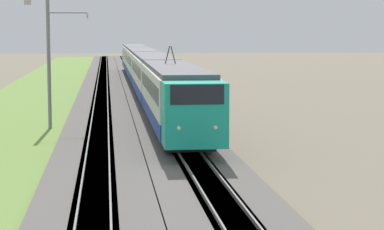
{
  "coord_description": "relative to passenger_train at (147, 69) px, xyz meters",
  "views": [
    {
      "loc": [
        -2.2,
        -0.45,
        6.19
      ],
      "look_at": [
        31.84,
        -4.36,
        2.3
      ],
      "focal_mm": 70.0,
      "sensor_mm": 36.0,
      "label": 1
    }
  ],
  "objects": [
    {
      "name": "ballast_main",
      "position": [
        -20.58,
        4.36,
        -2.31
      ],
      "size": [
        240.0,
        4.4,
        0.3
      ],
      "color": "#605B56",
      "rests_on": "ground"
    },
    {
      "name": "passenger_train",
      "position": [
        0.0,
        0.0,
        0.0
      ],
      "size": [
        80.99,
        2.96,
        5.23
      ],
      "rotation": [
        0.0,
        0.0,
        3.14
      ],
      "color": "#19A88E",
      "rests_on": "ground"
    },
    {
      "name": "track_adjacent",
      "position": [
        -20.58,
        -0.0,
        -2.3
      ],
      "size": [
        240.0,
        1.57,
        0.45
      ],
      "color": "#4C4238",
      "rests_on": "ground"
    },
    {
      "name": "track_main",
      "position": [
        -20.58,
        4.36,
        -2.3
      ],
      "size": [
        240.0,
        1.57,
        0.45
      ],
      "color": "#4C4238",
      "rests_on": "ground"
    },
    {
      "name": "ballast_adjacent",
      "position": [
        -20.58,
        0.0,
        -2.31
      ],
      "size": [
        240.0,
        4.4,
        0.3
      ],
      "color": "#605B56",
      "rests_on": "ground"
    },
    {
      "name": "catenary_mast_mid",
      "position": [
        -26.02,
        7.35,
        1.76
      ],
      "size": [
        0.22,
        2.56,
        8.15
      ],
      "color": "slate",
      "rests_on": "ground"
    },
    {
      "name": "grass_verge",
      "position": [
        -20.58,
        9.94,
        -2.4
      ],
      "size": [
        240.0,
        9.72,
        0.12
      ],
      "color": "olive",
      "rests_on": "ground"
    }
  ]
}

